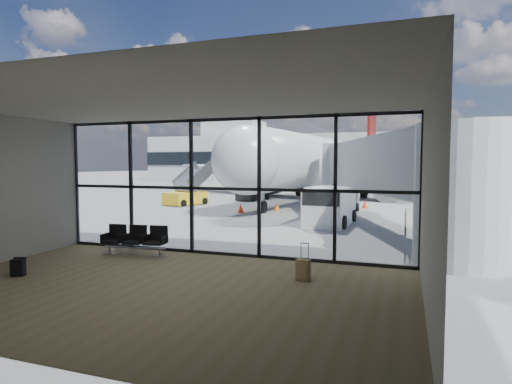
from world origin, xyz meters
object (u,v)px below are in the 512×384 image
Objects in this scene: service_van at (330,206)px; mobile_stairs at (187,196)px; seating_row at (136,238)px; backpack at (18,267)px; airliner at (334,162)px; suitcase at (303,270)px; belt_loader at (254,192)px.

service_van is 13.73m from mobile_stairs.
backpack is (-1.33, -3.41, -0.30)m from seating_row.
service_van is (4.89, 9.16, 0.40)m from seating_row.
seating_row is at bearing -87.32° from airliner.
suitcase is 0.23× the size of service_van.
service_van is (2.84, -18.99, -2.23)m from airliner.
backpack is 0.13× the size of mobile_stairs.
belt_loader is at bearing -123.59° from airliner.
mobile_stairs is at bearing 106.21° from seating_row.
seating_row is at bearing -115.39° from service_van.
mobile_stairs is at bearing 88.10° from backpack.
backpack is at bearing -89.27° from airliner.
airliner reaches higher than service_van.
seating_row is 28.35m from airliner.
suitcase is 0.02× the size of airliner.
airliner is 9.42× the size of belt_loader.
suitcase is at bearing -54.24° from belt_loader.
service_van is at bearing 45.84° from backpack.
service_van reaches higher than seating_row.
service_van is at bearing 102.70° from suitcase.
mobile_stairs is at bearing 133.20° from suitcase.
suitcase reaches higher than backpack.
service_van is (6.22, 12.57, 0.70)m from backpack.
backpack is 0.12× the size of service_van.
backpack is 0.51× the size of suitcase.
seating_row is 3.67m from backpack.
mobile_stairs reaches higher than backpack.
seating_row is 21.88m from belt_loader.
seating_row is 6.12m from suitcase.
suitcase is 21.72m from mobile_stairs.
airliner is at bearing 66.06° from backpack.
airliner is (3.39, 31.56, 2.93)m from backpack.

